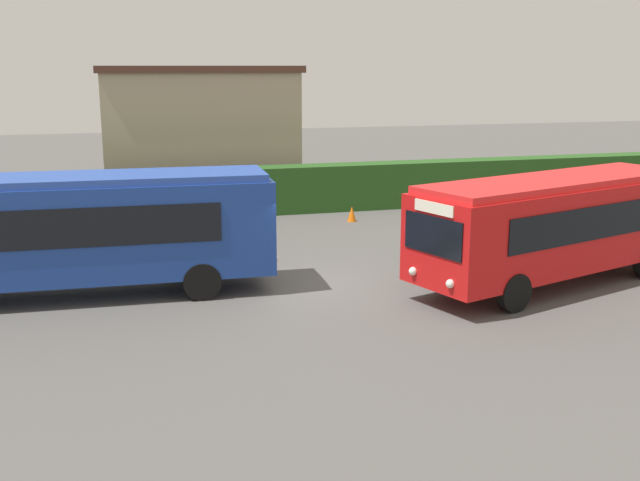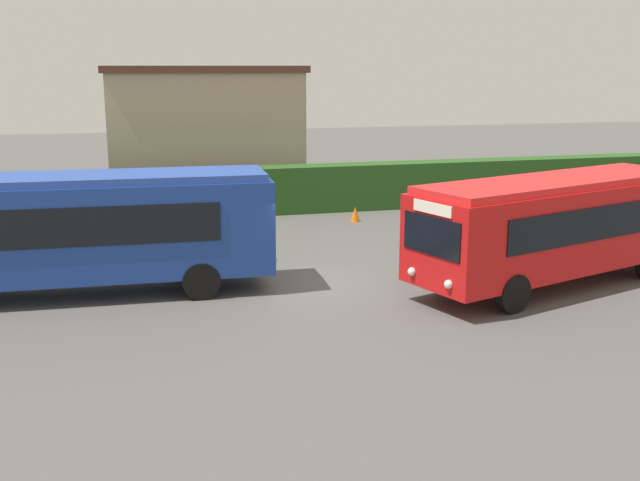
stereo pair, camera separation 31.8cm
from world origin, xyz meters
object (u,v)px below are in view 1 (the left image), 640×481
(bus_blue, at_px, (73,228))
(person_center, at_px, (417,247))
(traffic_cone, at_px, (352,214))
(bus_red, at_px, (554,223))

(bus_blue, distance_m, person_center, 9.43)
(bus_blue, height_order, traffic_cone, bus_blue)
(person_center, distance_m, traffic_cone, 8.59)
(traffic_cone, bearing_deg, bus_blue, -143.31)
(bus_red, height_order, person_center, bus_red)
(bus_blue, distance_m, bus_red, 13.05)
(bus_red, height_order, traffic_cone, bus_red)
(bus_red, bearing_deg, person_center, -39.63)
(bus_blue, xyz_separation_m, bus_red, (12.84, -2.34, -0.12))
(bus_red, relative_size, person_center, 5.07)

